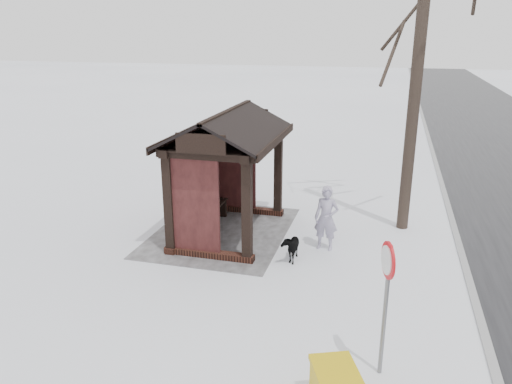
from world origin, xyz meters
TOP-DOWN VIEW (x-y plane):
  - ground at (0.00, 0.00)m, footprint 120.00×120.00m
  - kerb at (0.00, 5.50)m, footprint 120.00×0.15m
  - trampled_patch at (0.00, -0.20)m, footprint 4.20×3.20m
  - bus_shelter at (0.00, -0.16)m, footprint 3.60×2.40m
  - pedestrian at (0.34, 2.45)m, footprint 0.42×0.59m
  - dog at (1.12, 1.78)m, footprint 0.77×0.39m
  - road_sign at (4.55, 3.82)m, footprint 0.52×0.20m

SIDE VIEW (x-z plane):
  - ground at x=0.00m, z-range 0.00..0.00m
  - trampled_patch at x=0.00m, z-range 0.00..0.02m
  - kerb at x=0.00m, z-range -0.02..0.04m
  - dog at x=1.12m, z-range 0.00..0.64m
  - pedestrian at x=0.34m, z-range 0.00..1.52m
  - road_sign at x=4.55m, z-range 0.49..2.59m
  - bus_shelter at x=0.00m, z-range 0.62..3.71m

